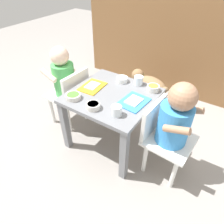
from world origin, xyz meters
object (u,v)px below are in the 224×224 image
object	(u,v)px
seated_child_left	(65,79)
water_cup_right	(117,111)
cereal_bowl_right_side	(93,106)
cereal_bowl_left_side	(122,79)
veggie_bowl_near	(153,88)
food_tray_left	(92,87)
veggie_bowl_far	(73,96)
dining_table	(112,104)
dog	(149,85)
food_tray_right	(134,102)
seated_child_right	(173,121)
water_cup_left	(138,81)

from	to	relation	value
seated_child_left	water_cup_right	xyz separation A→B (m)	(0.58, -0.17, 0.05)
cereal_bowl_right_side	seated_child_left	bearing A→B (deg)	156.11
cereal_bowl_left_side	cereal_bowl_right_side	world-z (taller)	cereal_bowl_left_side
veggie_bowl_near	cereal_bowl_right_side	world-z (taller)	veggie_bowl_near
food_tray_left	veggie_bowl_far	distance (m)	0.18
food_tray_left	veggie_bowl_near	size ratio (longest dim) A/B	2.26
dining_table	dog	world-z (taller)	dining_table
food_tray_right	cereal_bowl_left_side	world-z (taller)	cereal_bowl_left_side
water_cup_right	cereal_bowl_right_side	distance (m)	0.16
dining_table	seated_child_left	xyz separation A→B (m)	(-0.44, -0.00, 0.06)
dining_table	food_tray_left	world-z (taller)	food_tray_left
seated_child_right	veggie_bowl_far	size ratio (longest dim) A/B	6.91
dining_table	veggie_bowl_near	size ratio (longest dim) A/B	6.41
food_tray_left	water_cup_right	distance (m)	0.35
food_tray_left	water_cup_left	distance (m)	0.33
water_cup_left	veggie_bowl_far	distance (m)	0.48
food_tray_right	water_cup_left	xyz separation A→B (m)	(-0.08, 0.22, 0.02)
food_tray_left	veggie_bowl_far	world-z (taller)	veggie_bowl_far
seated_child_left	water_cup_left	world-z (taller)	seated_child_left
seated_child_left	veggie_bowl_far	xyz separation A→B (m)	(0.25, -0.18, 0.04)
water_cup_right	veggie_bowl_near	size ratio (longest dim) A/B	0.73
water_cup_left	water_cup_right	distance (m)	0.39
dog	food_tray_right	distance (m)	0.66
cereal_bowl_left_side	cereal_bowl_right_side	xyz separation A→B (m)	(0.02, -0.37, -0.00)
veggie_bowl_far	cereal_bowl_left_side	bearing A→B (deg)	67.31
veggie_bowl_near	veggie_bowl_far	world-z (taller)	veggie_bowl_near
dog	veggie_bowl_far	xyz separation A→B (m)	(-0.20, -0.78, 0.24)
dining_table	water_cup_left	xyz separation A→B (m)	(0.08, 0.21, 0.11)
dining_table	veggie_bowl_near	distance (m)	0.30
dog	cereal_bowl_left_side	world-z (taller)	cereal_bowl_left_side
dog	cereal_bowl_left_side	size ratio (longest dim) A/B	4.94
cereal_bowl_left_side	veggie_bowl_near	size ratio (longest dim) A/B	0.97
water_cup_right	veggie_bowl_far	bearing A→B (deg)	-177.99
seated_child_right	food_tray_left	bearing A→B (deg)	177.65
dog	food_tray_right	world-z (taller)	food_tray_right
dining_table	water_cup_right	bearing A→B (deg)	-49.62
seated_child_right	food_tray_left	xyz separation A→B (m)	(-0.61, 0.02, 0.02)
food_tray_left	cereal_bowl_right_side	distance (m)	0.25
cereal_bowl_left_side	food_tray_right	bearing A→B (deg)	-42.74
seated_child_right	veggie_bowl_far	bearing A→B (deg)	-166.17
dog	food_tray_left	distance (m)	0.67
cereal_bowl_right_side	cereal_bowl_left_side	bearing A→B (deg)	93.44
seated_child_right	water_cup_left	bearing A→B (deg)	145.73
food_tray_right	veggie_bowl_near	bearing A→B (deg)	77.99
water_cup_right	veggie_bowl_far	world-z (taller)	water_cup_right
seated_child_right	water_cup_right	bearing A→B (deg)	-154.37
veggie_bowl_far	water_cup_left	bearing A→B (deg)	55.86
food_tray_right	water_cup_right	xyz separation A→B (m)	(-0.02, -0.17, 0.02)
food_tray_left	water_cup_left	xyz separation A→B (m)	(0.25, 0.22, 0.02)
seated_child_left	cereal_bowl_right_side	xyz separation A→B (m)	(0.43, -0.19, 0.04)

